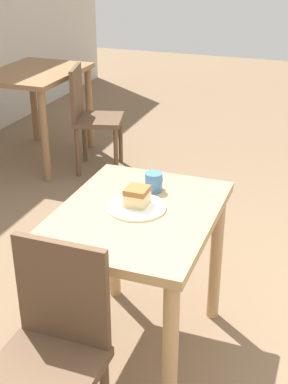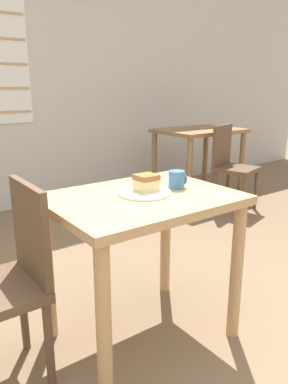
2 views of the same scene
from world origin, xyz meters
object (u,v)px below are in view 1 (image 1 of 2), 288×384
(chair_near_window, at_px, (51,353))
(plate, at_px, (137,207))
(dining_table_far, at_px, (36,87))
(cake_slice, at_px, (137,196))
(coffee_mug, at_px, (154,182))
(dining_table_near, at_px, (137,240))
(chair_far_corner, at_px, (91,115))

(chair_near_window, relative_size, plate, 3.43)
(dining_table_far, bearing_deg, chair_near_window, -148.81)
(plate, bearing_deg, dining_table_far, 40.10)
(cake_slice, height_order, coffee_mug, cake_slice)
(chair_near_window, xyz_separation_m, coffee_mug, (0.82, -0.09, 0.32))
(chair_near_window, height_order, plate, chair_near_window)
(dining_table_near, height_order, plate, plate)
(chair_far_corner, height_order, cake_slice, chair_far_corner)
(dining_table_near, bearing_deg, plate, 21.01)
(chair_far_corner, relative_size, coffee_mug, 9.83)
(dining_table_far, height_order, plate, dining_table_far)
(chair_far_corner, xyz_separation_m, coffee_mug, (-1.71, -1.13, 0.32))
(cake_slice, bearing_deg, chair_far_corner, 30.67)
(chair_far_corner, xyz_separation_m, plate, (-1.90, -1.12, 0.28))
(chair_far_corner, xyz_separation_m, cake_slice, (-1.89, -1.12, 0.32))
(chair_far_corner, bearing_deg, coffee_mug, -162.19)
(chair_far_corner, relative_size, plate, 3.43)
(dining_table_near, distance_m, dining_table_far, 2.58)
(chair_near_window, distance_m, plate, 0.69)
(plate, relative_size, coffee_mug, 2.86)
(plate, distance_m, cake_slice, 0.05)
(plate, height_order, coffee_mug, coffee_mug)
(chair_far_corner, distance_m, cake_slice, 2.22)
(dining_table_near, relative_size, plate, 3.38)
(plate, bearing_deg, cake_slice, 11.97)
(dining_table_near, height_order, chair_far_corner, chair_far_corner)
(dining_table_near, relative_size, coffee_mug, 9.68)
(dining_table_far, xyz_separation_m, chair_near_window, (-2.58, -1.56, -0.17))
(chair_near_window, bearing_deg, dining_table_near, 81.51)
(dining_table_near, distance_m, chair_far_corner, 2.23)
(chair_near_window, bearing_deg, dining_table_far, 121.19)
(dining_table_far, relative_size, coffee_mug, 10.36)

